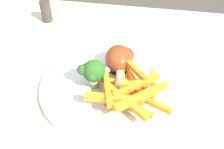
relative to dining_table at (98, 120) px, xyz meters
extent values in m
cube|color=beige|center=(0.00, 0.00, 0.09)|extent=(1.17, 0.78, 0.03)
cylinder|color=#9C9582|center=(-0.52, 0.33, -0.27)|extent=(0.06, 0.06, 0.70)
cylinder|color=silver|center=(0.03, 0.01, 0.11)|extent=(0.29, 0.29, 0.01)
cylinder|color=#8CA348|center=(0.00, -0.01, 0.13)|extent=(0.02, 0.02, 0.02)
sphere|color=#2B6522|center=(0.00, -0.01, 0.15)|extent=(0.04, 0.04, 0.04)
sphere|color=#2B6522|center=(-0.02, -0.01, 0.16)|extent=(0.02, 0.02, 0.02)
sphere|color=#2B6522|center=(0.00, -0.02, 0.15)|extent=(0.02, 0.02, 0.02)
sphere|color=#2B6522|center=(-0.02, 0.00, 0.15)|extent=(0.02, 0.02, 0.02)
cube|color=orange|center=(0.07, -0.02, 0.12)|extent=(0.10, 0.05, 0.01)
cube|color=orange|center=(0.08, -0.02, 0.14)|extent=(0.08, 0.07, 0.01)
cube|color=orange|center=(0.07, -0.05, 0.13)|extent=(0.10, 0.04, 0.01)
cube|color=orange|center=(0.09, -0.04, 0.14)|extent=(0.09, 0.08, 0.01)
cube|color=orange|center=(0.11, -0.03, 0.12)|extent=(0.08, 0.04, 0.01)
cube|color=orange|center=(0.08, 0.00, 0.13)|extent=(0.04, 0.08, 0.01)
cube|color=orange|center=(0.07, -0.05, 0.14)|extent=(0.09, 0.08, 0.01)
cube|color=orange|center=(0.08, -0.02, 0.14)|extent=(0.06, 0.03, 0.01)
cube|color=orange|center=(0.05, -0.06, 0.14)|extent=(0.10, 0.02, 0.01)
cube|color=orange|center=(0.03, -0.04, 0.15)|extent=(0.03, 0.08, 0.01)
cube|color=orange|center=(0.07, -0.03, 0.12)|extent=(0.08, 0.04, 0.01)
cube|color=orange|center=(0.06, -0.02, 0.12)|extent=(0.05, 0.07, 0.01)
cube|color=orange|center=(0.03, -0.03, 0.13)|extent=(0.03, 0.06, 0.01)
cube|color=orange|center=(0.11, 0.01, 0.14)|extent=(0.02, 0.06, 0.01)
cube|color=orange|center=(0.05, 0.00, 0.13)|extent=(0.03, 0.09, 0.01)
cube|color=orange|center=(0.05, 0.00, 0.13)|extent=(0.08, 0.01, 0.01)
cube|color=orange|center=(0.08, 0.00, 0.12)|extent=(0.08, 0.05, 0.01)
cube|color=orange|center=(0.08, 0.01, 0.15)|extent=(0.05, 0.05, 0.01)
cylinder|color=#63240F|center=(0.04, 0.06, 0.12)|extent=(0.05, 0.05, 0.00)
ellipsoid|color=brown|center=(0.04, 0.06, 0.14)|extent=(0.07, 0.08, 0.05)
cylinder|color=beige|center=(0.05, 0.00, 0.14)|extent=(0.02, 0.04, 0.01)
sphere|color=silver|center=(0.05, -0.02, 0.14)|extent=(0.02, 0.02, 0.02)
cylinder|color=maroon|center=(0.04, 0.06, 0.12)|extent=(0.04, 0.04, 0.00)
ellipsoid|color=maroon|center=(0.04, 0.06, 0.14)|extent=(0.08, 0.09, 0.05)
cylinder|color=beige|center=(0.01, 0.01, 0.14)|extent=(0.03, 0.04, 0.01)
sphere|color=silver|center=(0.00, -0.01, 0.14)|extent=(0.02, 0.02, 0.02)
cylinder|color=#423833|center=(-0.20, 0.25, 0.13)|extent=(0.03, 0.03, 0.06)
camera|label=1|loc=(0.10, -0.34, 0.44)|focal=38.51mm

